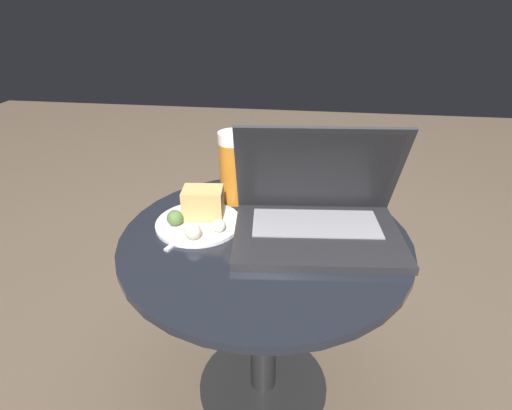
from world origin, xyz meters
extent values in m
plane|color=brown|center=(0.00, 0.00, 0.00)|extent=(6.00, 6.00, 0.00)
cylinder|color=black|center=(0.00, 0.00, 0.01)|extent=(0.36, 0.36, 0.01)
cylinder|color=black|center=(0.00, 0.00, 0.26)|extent=(0.07, 0.07, 0.48)
cylinder|color=black|center=(0.00, 0.00, 0.50)|extent=(0.65, 0.65, 0.02)
cube|color=#232326|center=(0.12, 0.00, 0.52)|extent=(0.39, 0.29, 0.02)
cube|color=gray|center=(0.11, 0.03, 0.53)|extent=(0.30, 0.15, 0.00)
cube|color=#232326|center=(0.11, 0.07, 0.65)|extent=(0.38, 0.15, 0.23)
cube|color=black|center=(0.11, 0.07, 0.65)|extent=(0.34, 0.13, 0.21)
cylinder|color=#C6701E|center=(-0.10, 0.16, 0.59)|extent=(0.07, 0.07, 0.16)
cylinder|color=white|center=(-0.10, 0.16, 0.69)|extent=(0.07, 0.07, 0.03)
cylinder|color=silver|center=(-0.16, 0.02, 0.52)|extent=(0.20, 0.20, 0.01)
cube|color=tan|center=(-0.15, 0.05, 0.56)|extent=(0.10, 0.07, 0.07)
sphere|color=beige|center=(-0.15, -0.05, 0.54)|extent=(0.04, 0.04, 0.04)
sphere|color=#4C6B33|center=(-0.21, 0.00, 0.54)|extent=(0.04, 0.04, 0.04)
sphere|color=beige|center=(-0.10, -0.01, 0.54)|extent=(0.03, 0.03, 0.03)
cube|color=#B2B2B7|center=(-0.18, -0.03, 0.52)|extent=(0.06, 0.12, 0.00)
cube|color=#B2B2B7|center=(-0.15, 0.05, 0.52)|extent=(0.04, 0.06, 0.00)
camera|label=1|loc=(0.08, -0.76, 1.00)|focal=28.00mm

